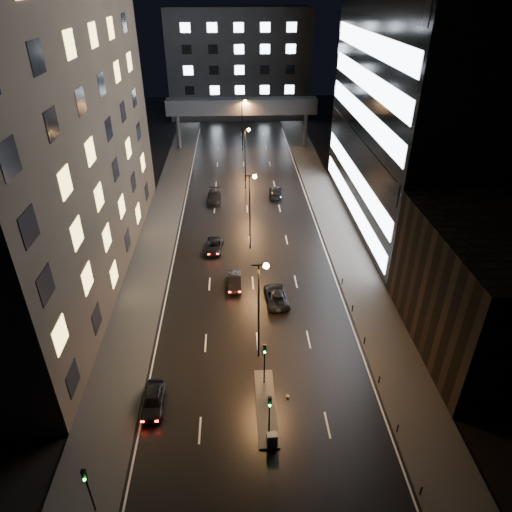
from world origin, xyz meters
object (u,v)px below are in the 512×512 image
at_px(car_toward_a, 276,296).
at_px(utility_cabinet, 272,440).
at_px(car_away_b, 235,281).
at_px(car_away_d, 214,197).
at_px(car_away_c, 214,246).
at_px(car_toward_b, 275,192).
at_px(car_away_a, 153,400).

distance_m(car_toward_a, utility_cabinet, 18.18).
xyz_separation_m(car_away_b, car_away_d, (-2.98, 23.61, 0.07)).
bearing_deg(car_toward_a, car_away_c, -61.21).
height_order(car_away_c, car_away_d, car_away_d).
distance_m(car_away_c, car_toward_b, 19.43).
xyz_separation_m(car_away_a, car_away_c, (4.17, 25.09, -0.08)).
distance_m(car_away_d, car_toward_a, 27.64).
bearing_deg(car_away_c, car_toward_b, 66.85).
bearing_deg(car_toward_b, car_away_c, 65.86).
height_order(car_toward_a, utility_cabinet, car_toward_a).
relative_size(car_away_a, car_away_c, 0.92).
relative_size(car_away_b, car_away_c, 0.91).
bearing_deg(car_away_c, utility_cabinet, -74.10).
height_order(car_away_a, utility_cabinet, car_away_a).
height_order(car_toward_b, utility_cabinet, car_toward_b).
bearing_deg(car_toward_b, car_away_a, 77.00).
relative_size(car_toward_b, utility_cabinet, 4.04).
relative_size(car_toward_a, car_toward_b, 1.03).
distance_m(car_away_b, utility_cabinet, 21.24).
bearing_deg(car_away_b, utility_cabinet, -84.28).
bearing_deg(car_toward_b, utility_cabinet, 89.65).
bearing_deg(car_away_d, car_away_c, -87.36).
height_order(car_away_c, utility_cabinet, utility_cabinet).
relative_size(car_away_c, utility_cabinet, 3.77).
height_order(car_away_a, car_away_b, car_away_a).
bearing_deg(utility_cabinet, car_away_d, 93.17).
bearing_deg(car_away_a, utility_cabinet, -25.85).
relative_size(car_away_a, car_away_d, 0.81).
xyz_separation_m(car_away_d, car_toward_a, (7.46, -26.61, -0.05)).
relative_size(car_away_c, car_toward_b, 0.93).
xyz_separation_m(car_toward_a, car_toward_b, (2.37, 28.23, 0.01)).
distance_m(car_away_a, car_toward_a, 17.84).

